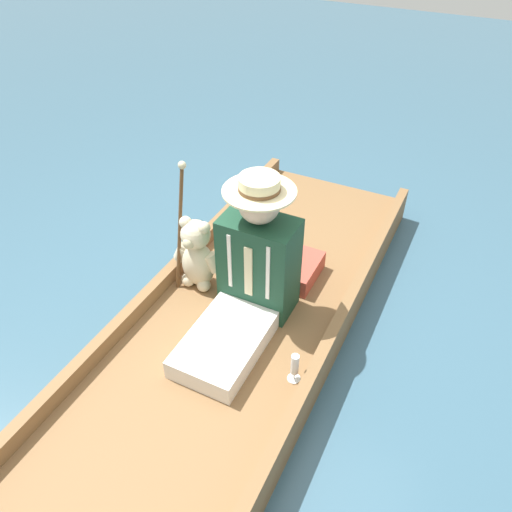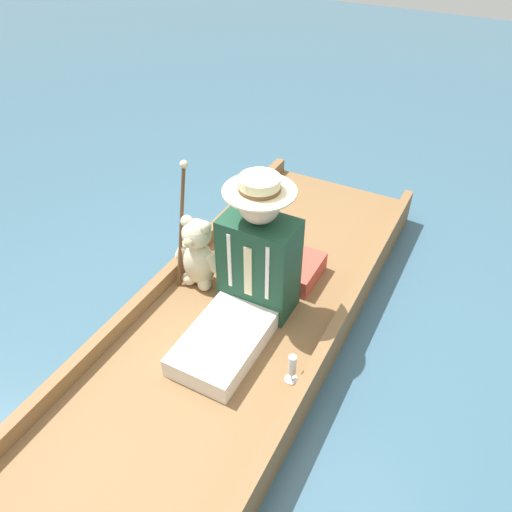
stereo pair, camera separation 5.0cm
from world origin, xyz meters
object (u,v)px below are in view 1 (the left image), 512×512
Objects in this scene: seated_person at (251,274)px; wine_glass at (295,366)px; teddy_bear at (197,255)px; walking_cane at (180,216)px.

seated_person reaches higher than wine_glass.
teddy_bear is at bearing -21.92° from seated_person.
wine_glass is (-0.38, 0.30, -0.19)m from seated_person.
seated_person is at bearing 167.30° from walking_cane.
walking_cane is (0.86, -0.40, 0.34)m from wine_glass.
teddy_bear is at bearing 168.70° from walking_cane.
teddy_bear is 2.72× the size of wine_glass.
teddy_bear is 0.62× the size of walking_cane.
wine_glass is at bearing 153.18° from teddy_bear.
seated_person is 0.52m from wine_glass.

